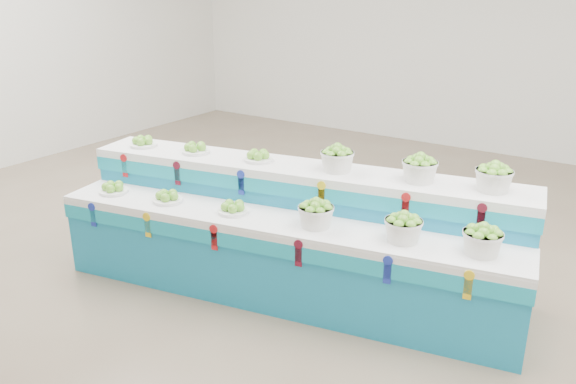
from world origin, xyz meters
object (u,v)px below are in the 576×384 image
object	(u,v)px
plate_upper_mid	(195,147)
display_stand	(288,233)
basket_lower_left	(316,214)
basket_upper_right	(494,177)

from	to	relation	value
plate_upper_mid	display_stand	bearing A→B (deg)	-2.61
basket_lower_left	plate_upper_mid	xyz separation A→B (m)	(-1.39, 0.22, 0.25)
basket_lower_left	display_stand	bearing A→B (deg)	155.01
basket_lower_left	plate_upper_mid	size ratio (longest dim) A/B	1.07
plate_upper_mid	basket_lower_left	bearing A→B (deg)	-8.89
display_stand	basket_lower_left	xyz separation A→B (m)	(0.37, -0.17, 0.31)
basket_lower_left	basket_upper_right	size ratio (longest dim) A/B	1.00
plate_upper_mid	basket_upper_right	distance (m)	2.53
plate_upper_mid	basket_upper_right	bearing A→B (deg)	10.71
plate_upper_mid	basket_upper_right	size ratio (longest dim) A/B	0.93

